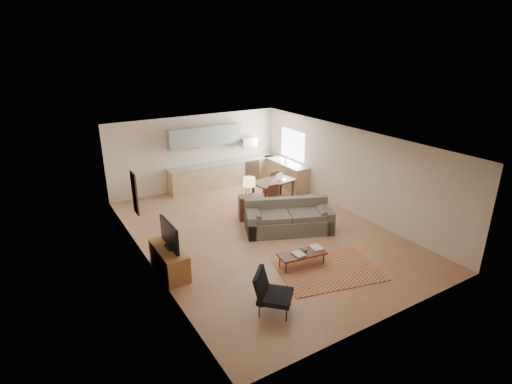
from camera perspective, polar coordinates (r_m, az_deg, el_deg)
room at (r=10.97m, az=0.81°, el=0.51°), size 9.00×9.00×9.00m
kitchen_counter_back at (r=15.13m, az=-4.70°, el=2.61°), size 4.26×0.64×0.92m
kitchen_counter_right at (r=15.16m, az=4.20°, el=2.66°), size 0.64×2.26×0.92m
kitchen_range at (r=15.63m, az=-1.10°, el=3.23°), size 0.62×0.62×0.90m
kitchen_microwave at (r=15.35m, az=-1.16°, el=7.17°), size 0.62×0.40×0.35m
upper_cabinets at (r=14.63m, az=-7.26°, el=7.93°), size 2.80×0.34×0.70m
window_right at (r=15.03m, az=5.24°, el=6.79°), size 0.02×1.40×1.05m
wall_art_left at (r=10.52m, az=-16.90°, el=-0.17°), size 0.06×0.42×1.10m
triptych at (r=14.64m, az=-8.89°, el=7.06°), size 1.70×0.04×0.50m
rug at (r=9.87m, az=10.31°, el=-10.96°), size 2.66×2.13×0.02m
sofa at (r=11.44m, az=4.71°, el=-3.58°), size 2.79×2.02×0.89m
coffee_table at (r=9.89m, az=6.56°, el=-9.53°), size 1.23×0.64×0.36m
book_a at (r=9.66m, az=5.51°, el=-8.98°), size 0.26×0.34×0.03m
book_b at (r=10.02m, az=8.00°, el=-7.97°), size 0.34×0.41×0.03m
vase at (r=9.84m, az=6.97°, el=-8.01°), size 0.23×0.23×0.16m
armchair at (r=8.23m, az=2.80°, el=-14.16°), size 1.08×1.08×0.87m
tv_credenza at (r=9.73m, az=-12.28°, el=-9.47°), size 0.54×1.39×0.64m
tv at (r=9.44m, az=-12.27°, el=-6.02°), size 0.11×1.07×0.64m
console_table at (r=12.23m, az=-0.96°, el=-2.21°), size 0.76×0.64×0.75m
table_lamp at (r=11.99m, az=-0.98°, el=0.78°), size 0.48×0.48×0.60m
dining_table at (r=13.64m, az=2.49°, el=0.19°), size 1.54×1.02×0.73m
dining_chair_near at (r=12.92m, az=2.90°, el=-0.82°), size 0.40×0.42×0.81m
dining_chair_far at (r=14.33m, az=2.14°, el=1.52°), size 0.52×0.53×0.88m
laptop at (r=13.56m, az=3.77°, el=2.20°), size 0.36×0.31×0.23m
soap_bottle at (r=14.83m, az=4.27°, el=4.49°), size 0.10×0.10×0.19m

